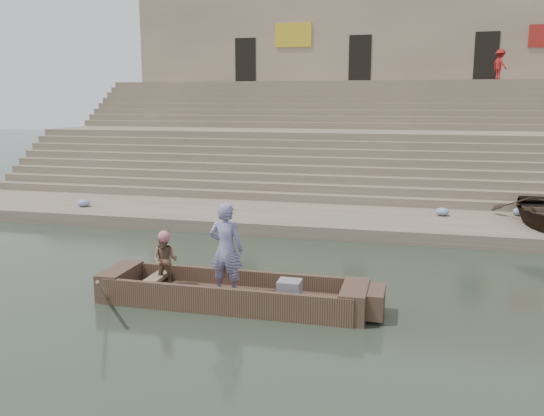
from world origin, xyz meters
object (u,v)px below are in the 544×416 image
at_px(main_rowboat, 232,299).
at_px(standing_man, 226,249).
at_px(pedestrian, 500,65).
at_px(television, 289,290).
at_px(rowing_man, 165,260).

bearing_deg(main_rowboat, standing_man, -165.34).
bearing_deg(pedestrian, television, 138.77).
distance_m(standing_man, rowing_man, 1.51).
bearing_deg(rowing_man, television, -7.36).
bearing_deg(television, rowing_man, 176.82).
relative_size(rowing_man, pedestrian, 0.74).
xyz_separation_m(standing_man, rowing_man, (-1.45, 0.18, -0.39)).
bearing_deg(rowing_man, pedestrian, 62.59).
relative_size(main_rowboat, pedestrian, 3.17).
relative_size(television, pedestrian, 0.29).
distance_m(main_rowboat, standing_man, 1.08).
distance_m(standing_man, television, 1.53).
bearing_deg(standing_man, main_rowboat, -163.70).
relative_size(rowing_man, television, 2.54).
distance_m(main_rowboat, pedestrian, 23.79).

